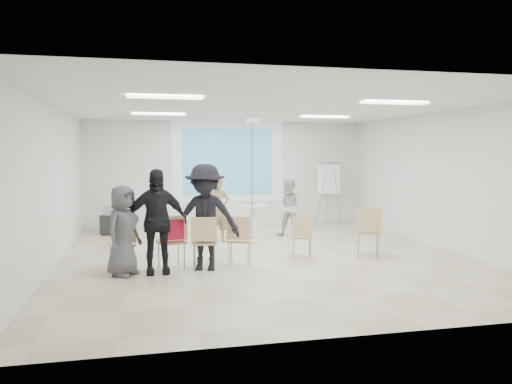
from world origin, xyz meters
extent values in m
cube|color=beige|center=(0.00, 0.00, -0.05)|extent=(8.00, 9.00, 0.10)
cube|color=white|center=(0.00, 0.00, 3.05)|extent=(8.00, 9.00, 0.10)
cube|color=silver|center=(0.00, 4.55, 1.50)|extent=(8.00, 0.10, 3.00)
cube|color=silver|center=(-4.05, 0.00, 1.50)|extent=(0.10, 9.00, 3.00)
cube|color=silver|center=(4.05, 0.00, 1.50)|extent=(0.10, 9.00, 3.00)
cube|color=silver|center=(0.00, 4.49, 1.85)|extent=(3.20, 0.01, 2.30)
cube|color=teal|center=(0.00, 4.47, 1.85)|extent=(2.60, 0.01, 1.90)
cylinder|color=silver|center=(0.35, 2.48, 0.03)|extent=(0.57, 0.57, 0.06)
cylinder|color=white|center=(0.35, 2.48, 0.39)|extent=(0.16, 0.16, 0.72)
cylinder|color=white|center=(0.35, 2.48, 0.77)|extent=(0.78, 0.78, 0.04)
cube|color=white|center=(0.41, 2.46, 0.80)|extent=(0.26, 0.23, 0.01)
cube|color=teal|center=(0.25, 2.53, 0.81)|extent=(0.19, 0.25, 0.02)
imported|color=#927359|center=(-0.66, 1.91, 0.86)|extent=(0.70, 0.54, 1.71)
imported|color=silver|center=(1.20, 2.20, 0.81)|extent=(0.99, 0.93, 1.62)
cube|color=white|center=(-0.48, 2.16, 1.13)|extent=(0.06, 0.11, 0.04)
cube|color=white|center=(1.02, 2.45, 1.09)|extent=(0.10, 0.14, 0.04)
cube|color=tan|center=(-2.76, -0.50, 0.45)|extent=(0.51, 0.51, 0.04)
cube|color=tan|center=(-2.71, -0.70, 0.70)|extent=(0.43, 0.18, 0.40)
cylinder|color=gray|center=(-2.89, -0.71, 0.22)|extent=(0.03, 0.03, 0.44)
cylinder|color=gray|center=(-2.56, -0.63, 0.22)|extent=(0.03, 0.03, 0.44)
cylinder|color=gray|center=(-2.97, -0.38, 0.22)|extent=(0.03, 0.03, 0.44)
cylinder|color=gray|center=(-2.63, -0.30, 0.22)|extent=(0.03, 0.03, 0.44)
cube|color=tan|center=(-1.89, -0.64, 0.49)|extent=(0.55, 0.55, 0.04)
cube|color=tan|center=(-1.85, -0.85, 0.76)|extent=(0.47, 0.19, 0.44)
cylinder|color=#94989C|center=(-2.03, -0.86, 0.24)|extent=(0.03, 0.03, 0.48)
cylinder|color=gray|center=(-1.67, -0.78, 0.24)|extent=(0.03, 0.03, 0.48)
cylinder|color=gray|center=(-2.11, -0.50, 0.24)|extent=(0.03, 0.03, 0.48)
cylinder|color=#95989D|center=(-1.75, -0.42, 0.24)|extent=(0.03, 0.03, 0.48)
cube|color=tan|center=(-1.31, -0.78, 0.48)|extent=(0.51, 0.51, 0.04)
cube|color=tan|center=(-1.34, -0.99, 0.75)|extent=(0.46, 0.16, 0.43)
cylinder|color=gray|center=(-1.52, -0.94, 0.24)|extent=(0.03, 0.03, 0.47)
cylinder|color=#909398|center=(-1.16, -0.99, 0.24)|extent=(0.03, 0.03, 0.47)
cylinder|color=gray|center=(-1.46, -0.58, 0.24)|extent=(0.03, 0.03, 0.47)
cylinder|color=#94979C|center=(-1.10, -0.63, 0.24)|extent=(0.03, 0.03, 0.47)
cube|color=tan|center=(-0.64, -0.63, 0.47)|extent=(0.55, 0.55, 0.04)
cube|color=tan|center=(-0.70, -0.83, 0.72)|extent=(0.44, 0.22, 0.41)
cylinder|color=gray|center=(-0.86, -0.75, 0.23)|extent=(0.03, 0.03, 0.46)
cylinder|color=#97999F|center=(-0.52, -0.86, 0.23)|extent=(0.03, 0.03, 0.46)
cylinder|color=gray|center=(-0.75, -0.41, 0.23)|extent=(0.03, 0.03, 0.46)
cylinder|color=gray|center=(-0.41, -0.52, 0.23)|extent=(0.03, 0.03, 0.46)
cube|color=tan|center=(0.69, -0.28, 0.43)|extent=(0.49, 0.49, 0.04)
cube|color=tan|center=(0.64, -0.46, 0.66)|extent=(0.41, 0.19, 0.38)
cylinder|color=#93969B|center=(0.49, -0.39, 0.21)|extent=(0.03, 0.03, 0.42)
cylinder|color=gray|center=(0.80, -0.48, 0.21)|extent=(0.03, 0.03, 0.42)
cylinder|color=gray|center=(0.58, -0.08, 0.21)|extent=(0.03, 0.03, 0.42)
cylinder|color=gray|center=(0.89, -0.17, 0.21)|extent=(0.03, 0.03, 0.42)
cube|color=tan|center=(2.03, -0.45, 0.50)|extent=(0.62, 0.62, 0.04)
cube|color=tan|center=(1.94, -0.66, 0.78)|extent=(0.47, 0.28, 0.45)
cylinder|color=gray|center=(1.78, -0.55, 0.24)|extent=(0.03, 0.03, 0.49)
cylinder|color=gray|center=(2.13, -0.70, 0.24)|extent=(0.03, 0.03, 0.49)
cylinder|color=gray|center=(1.93, -0.20, 0.24)|extent=(0.03, 0.03, 0.49)
cylinder|color=gray|center=(2.28, -0.36, 0.24)|extent=(0.03, 0.03, 0.49)
cube|color=maroon|center=(-1.89, -0.86, 0.72)|extent=(0.43, 0.18, 0.40)
imported|color=black|center=(-1.31, -0.76, 0.52)|extent=(0.39, 0.31, 0.03)
imported|color=black|center=(-2.16, -0.95, 1.04)|extent=(1.24, 0.77, 2.08)
imported|color=black|center=(-1.30, -0.86, 1.07)|extent=(1.53, 1.08, 2.14)
imported|color=#515155|center=(-2.71, -0.97, 0.86)|extent=(0.93, 1.01, 1.72)
cylinder|color=gray|center=(2.68, 4.04, 0.85)|extent=(0.29, 0.25, 1.68)
cylinder|color=#909398|center=(3.15, 3.97, 0.85)|extent=(0.34, 0.16, 1.68)
cylinder|color=gray|center=(2.97, 4.30, 0.85)|extent=(0.08, 0.38, 1.68)
cube|color=white|center=(2.94, 4.12, 1.38)|extent=(0.69, 0.29, 0.94)
cube|color=#93959B|center=(2.94, 4.15, 1.80)|extent=(0.68, 0.16, 0.06)
cube|color=black|center=(-3.19, 3.57, 0.27)|extent=(0.57, 0.51, 0.48)
cube|color=#94969C|center=(-3.19, 3.57, 0.61)|extent=(0.41, 0.37, 0.21)
cylinder|color=black|center=(-3.41, 3.48, 0.03)|extent=(0.07, 0.07, 0.06)
cylinder|color=black|center=(-3.05, 3.37, 0.03)|extent=(0.07, 0.07, 0.06)
cylinder|color=black|center=(-3.33, 3.76, 0.03)|extent=(0.07, 0.07, 0.06)
cylinder|color=black|center=(-2.96, 3.65, 0.03)|extent=(0.07, 0.07, 0.06)
cube|color=white|center=(0.10, 1.50, 2.82)|extent=(0.30, 0.25, 0.10)
cylinder|color=gray|center=(0.10, 1.50, 2.93)|extent=(0.04, 0.04, 0.14)
cylinder|color=black|center=(0.04, 1.42, 1.39)|extent=(0.01, 0.01, 2.77)
cylinder|color=white|center=(0.14, 1.40, 1.39)|extent=(0.01, 0.01, 2.77)
cube|color=white|center=(-2.00, 2.00, 2.97)|extent=(1.20, 0.30, 0.02)
cube|color=white|center=(2.00, 2.00, 2.97)|extent=(1.20, 0.30, 0.02)
cube|color=white|center=(-2.00, -1.50, 2.97)|extent=(1.20, 0.30, 0.02)
cube|color=white|center=(2.00, -1.50, 2.97)|extent=(1.20, 0.30, 0.02)
camera|label=1|loc=(-2.36, -9.65, 2.07)|focal=35.00mm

